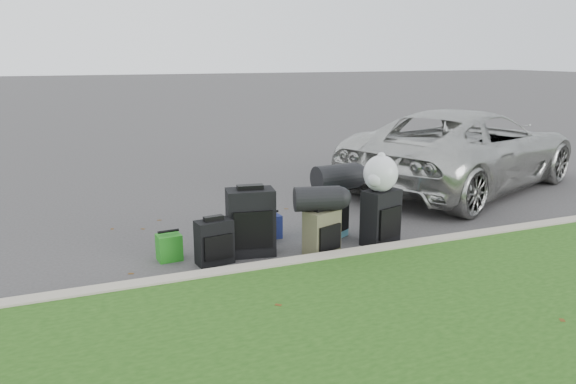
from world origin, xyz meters
name	(u,v)px	position (x,y,z in m)	size (l,w,h in m)	color
ground	(302,238)	(0.00, 0.00, 0.00)	(120.00, 120.00, 0.00)	#383535
curb	(339,259)	(0.00, -1.00, 0.07)	(120.00, 0.18, 0.15)	#9E937F
suv	(466,149)	(3.64, 1.46, 0.66)	(2.19, 4.76, 1.32)	#B7B7B2
suitcase_small_black	(214,242)	(-1.21, -0.42, 0.24)	(0.39, 0.21, 0.48)	black
suitcase_large_black_left	(251,222)	(-0.76, -0.30, 0.38)	(0.52, 0.31, 0.75)	black
suitcase_olive	(322,233)	(-0.04, -0.63, 0.26)	(0.38, 0.24, 0.52)	#403F2A
suitcase_teal	(332,215)	(0.36, -0.10, 0.29)	(0.40, 0.24, 0.57)	teal
suitcase_large_black_right	(381,217)	(0.78, -0.55, 0.33)	(0.44, 0.26, 0.66)	black
tote_green	(169,247)	(-1.64, -0.13, 0.15)	(0.26, 0.20, 0.29)	#20781A
tote_navy	(269,227)	(-0.36, 0.17, 0.14)	(0.27, 0.21, 0.29)	navy
duffel_left	(317,199)	(-0.09, -0.62, 0.66)	(0.27, 0.27, 0.51)	black
duffel_right	(337,177)	(0.46, -0.01, 0.73)	(0.32, 0.32, 0.57)	black
trash_bag	(381,174)	(0.74, -0.57, 0.86)	(0.41, 0.41, 0.41)	silver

